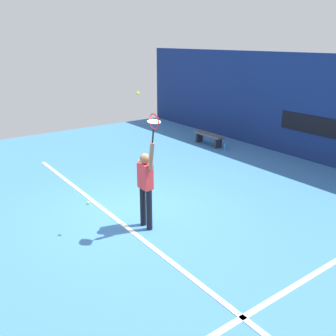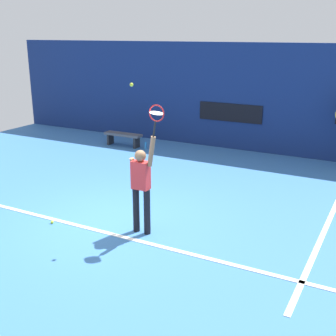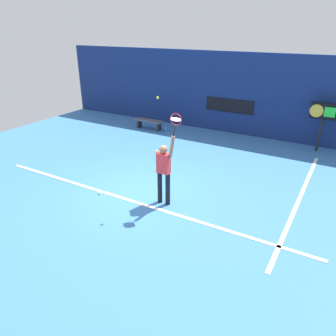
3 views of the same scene
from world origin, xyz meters
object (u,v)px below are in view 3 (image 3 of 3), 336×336
spare_ball (99,194)px  tennis_player (164,170)px  tennis_racket (176,121)px  court_bench (149,122)px  tennis_ball (158,98)px  water_bottle (166,129)px  scoreboard_clock (323,114)px

spare_ball → tennis_player: bearing=16.2°
tennis_racket → court_bench: 7.50m
tennis_player → tennis_racket: size_ratio=3.20×
tennis_ball → spare_ball: 3.39m
tennis_player → tennis_racket: 1.42m
tennis_ball → spare_ball: size_ratio=1.00×
court_bench → water_bottle: 0.94m
court_bench → spare_ball: size_ratio=20.59×
court_bench → spare_ball: 6.58m
spare_ball → tennis_racket: bearing=13.6°
tennis_ball → scoreboard_clock: tennis_ball is taller
tennis_player → court_bench: bearing=126.8°
tennis_racket → court_bench: tennis_racket is taller
water_bottle → spare_ball: size_ratio=3.53×
tennis_racket → scoreboard_clock: 7.09m
spare_ball → scoreboard_clock: bearing=54.9°
water_bottle → tennis_player: bearing=-59.7°
tennis_player → court_bench: size_ratio=1.42×
tennis_racket → scoreboard_clock: tennis_racket is taller
scoreboard_clock → water_bottle: size_ratio=7.85×
tennis_player → spare_ball: bearing=-163.8°
scoreboard_clock → court_bench: scoreboard_clock is taller
scoreboard_clock → spare_ball: bearing=-125.1°
scoreboard_clock → tennis_player: bearing=-115.3°
tennis_racket → scoreboard_clock: size_ratio=0.33×
tennis_player → tennis_ball: bearing=-153.5°
tennis_racket → tennis_ball: bearing=-173.1°
court_bench → tennis_player: bearing=-53.2°
tennis_racket → scoreboard_clock: (2.72, 6.49, -0.90)m
scoreboard_clock → court_bench: (-7.26, -0.88, -1.15)m
scoreboard_clock → court_bench: size_ratio=1.34×
water_bottle → court_bench: bearing=180.0°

